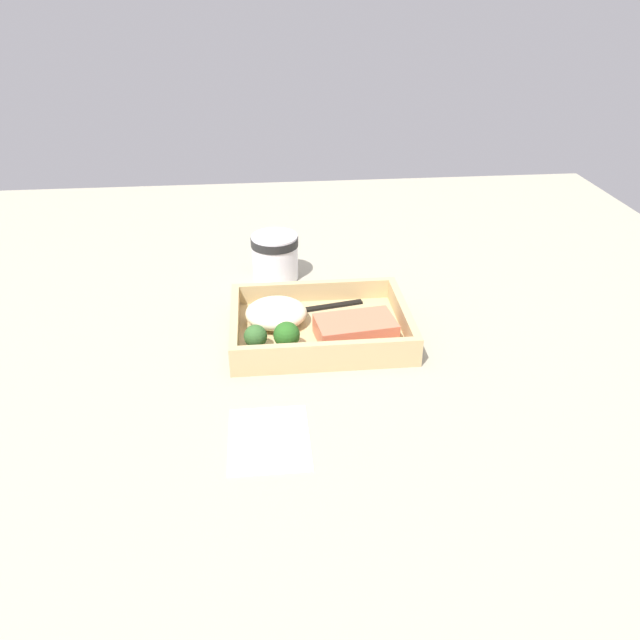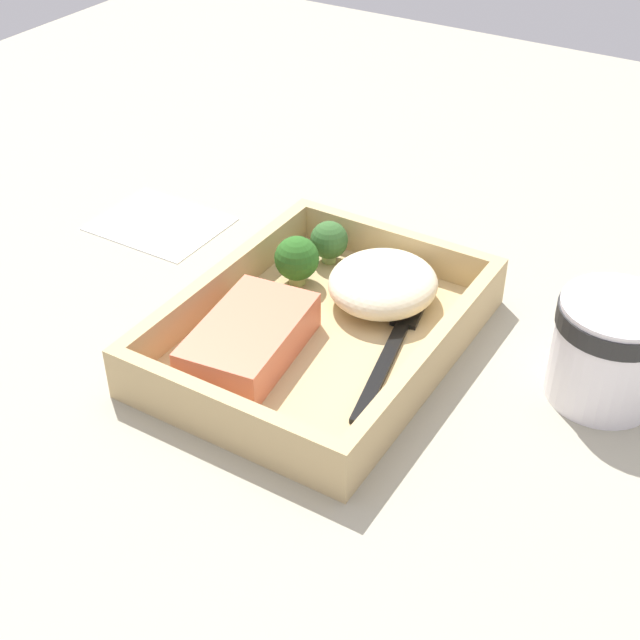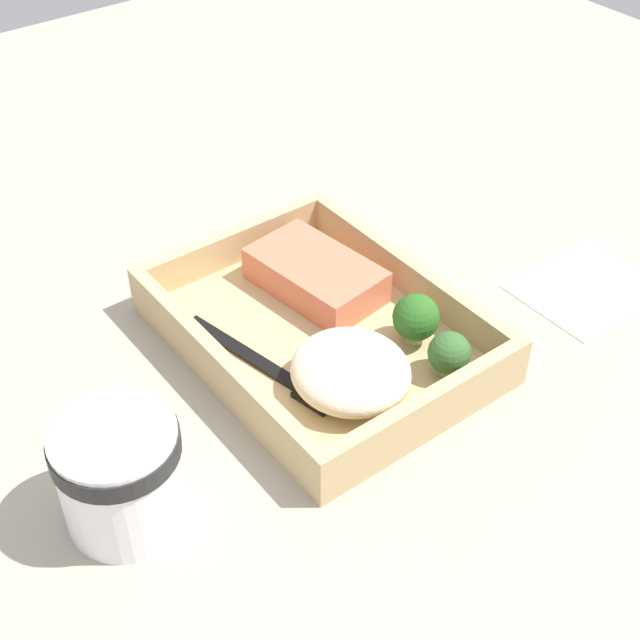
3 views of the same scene
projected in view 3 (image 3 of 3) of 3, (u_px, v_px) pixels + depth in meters
The scene contains 10 objects.
ground_plane at pixel (320, 353), 76.22cm from camera, with size 160.00×160.00×2.00cm, color #9C9682.
takeout_tray at pixel (320, 339), 75.19cm from camera, with size 27.48×20.76×1.20cm, color tan.
tray_rim at pixel (320, 319), 73.74cm from camera, with size 27.48×20.76×3.29cm.
salmon_fillet at pixel (316, 275), 78.41cm from camera, with size 11.82×6.93×3.12cm, color #D86E4E.
mashed_potatoes at pixel (351, 371), 68.49cm from camera, with size 9.66×9.18×3.90cm, color beige.
broccoli_floret_1 at pixel (449, 353), 69.70cm from camera, with size 3.44×3.44×3.97cm.
broccoli_floret_2 at pixel (416, 318), 72.52cm from camera, with size 3.91×3.91×4.51cm.
fork at pixel (268, 368), 71.30cm from camera, with size 15.80×4.84×0.44cm.
paper_cup at pixel (120, 470), 58.99cm from camera, with size 8.59×8.59×8.39cm.
receipt_slip at pixel (587, 287), 81.34cm from camera, with size 9.89×12.33×0.24cm, color white.
Camera 3 is at (44.85, -34.08, 50.43)cm, focal length 50.00 mm.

